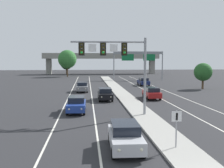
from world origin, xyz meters
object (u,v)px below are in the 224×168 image
(car_oncoming_silver, at_px, (125,136))
(car_oncoming_grey, at_px, (82,87))
(tree_far_left_a, at_px, (67,59))
(car_receding_red, at_px, (152,93))
(car_oncoming_blue, at_px, (76,104))
(tree_far_right_b, at_px, (203,72))
(car_oncoming_black, at_px, (105,94))
(tree_far_left_b, at_px, (66,64))
(overhead_signal_mast, at_px, (119,58))
(highway_sign_gantry, at_px, (138,56))
(car_receding_navy, at_px, (143,82))
(median_sign_post, at_px, (176,123))

(car_oncoming_silver, relative_size, car_oncoming_grey, 1.01)
(tree_far_left_a, bearing_deg, car_receding_red, -73.27)
(car_oncoming_blue, height_order, tree_far_right_b, tree_far_right_b)
(car_oncoming_black, bearing_deg, tree_far_left_b, 98.82)
(overhead_signal_mast, distance_m, car_receding_red, 13.12)
(highway_sign_gantry, bearing_deg, car_receding_red, -97.91)
(car_oncoming_black, xyz_separation_m, car_oncoming_grey, (-3.16, 9.61, 0.00))
(overhead_signal_mast, xyz_separation_m, car_oncoming_black, (-0.62, 10.21, -4.67))
(car_receding_navy, xyz_separation_m, highway_sign_gantry, (1.99, 15.95, 5.34))
(overhead_signal_mast, distance_m, highway_sign_gantry, 46.67)
(car_receding_navy, bearing_deg, car_oncoming_silver, -103.54)
(car_receding_navy, bearing_deg, median_sign_post, -99.21)
(tree_far_right_b, bearing_deg, car_oncoming_grey, -174.27)
(car_oncoming_silver, distance_m, tree_far_right_b, 36.60)
(median_sign_post, bearing_deg, car_oncoming_silver, 173.62)
(overhead_signal_mast, xyz_separation_m, tree_far_right_b, (17.94, 22.00, -2.41))
(car_oncoming_black, xyz_separation_m, tree_far_right_b, (18.56, 11.79, 2.26))
(tree_far_left_b, bearing_deg, overhead_signal_mast, -81.93)
(median_sign_post, distance_m, car_receding_navy, 39.73)
(overhead_signal_mast, xyz_separation_m, car_receding_navy, (8.60, 29.49, -4.67))
(highway_sign_gantry, height_order, tree_far_right_b, highway_sign_gantry)
(tree_far_left_b, bearing_deg, tree_far_left_a, -84.42)
(median_sign_post, distance_m, tree_far_left_b, 82.46)
(median_sign_post, relative_size, car_oncoming_black, 0.49)
(car_oncoming_black, distance_m, car_receding_red, 6.42)
(overhead_signal_mast, bearing_deg, car_receding_navy, 73.75)
(median_sign_post, xyz_separation_m, car_oncoming_grey, (-6.02, 29.53, -0.77))
(car_oncoming_silver, relative_size, car_receding_navy, 1.00)
(overhead_signal_mast, relative_size, car_oncoming_blue, 1.60)
(car_receding_red, height_order, highway_sign_gantry, highway_sign_gantry)
(tree_far_left_a, bearing_deg, car_oncoming_black, -80.42)
(car_oncoming_silver, bearing_deg, car_oncoming_black, 89.57)
(car_oncoming_blue, bearing_deg, tree_far_right_b, 41.72)
(car_oncoming_silver, relative_size, highway_sign_gantry, 0.34)
(car_oncoming_grey, distance_m, car_receding_red, 13.13)
(median_sign_post, height_order, car_receding_navy, median_sign_post)
(tree_far_left_b, xyz_separation_m, tree_far_left_a, (1.14, -11.71, 1.73))
(median_sign_post, relative_size, car_oncoming_blue, 0.49)
(tree_far_left_b, bearing_deg, tree_far_right_b, -60.55)
(car_oncoming_grey, xyz_separation_m, tree_far_left_b, (-6.39, 51.96, 2.88))
(tree_far_left_a, bearing_deg, median_sign_post, -80.83)
(median_sign_post, xyz_separation_m, tree_far_right_b, (15.70, 31.72, 1.49))
(overhead_signal_mast, height_order, tree_far_left_b, overhead_signal_mast)
(car_receding_red, distance_m, tree_far_right_b, 16.67)
(car_oncoming_black, distance_m, tree_far_left_b, 62.36)
(car_oncoming_silver, distance_m, car_receding_navy, 39.99)
(car_oncoming_grey, bearing_deg, overhead_signal_mast, -79.19)
(overhead_signal_mast, distance_m, median_sign_post, 10.71)
(car_oncoming_grey, height_order, highway_sign_gantry, highway_sign_gantry)
(highway_sign_gantry, xyz_separation_m, tree_far_right_b, (7.35, -23.45, -3.09))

